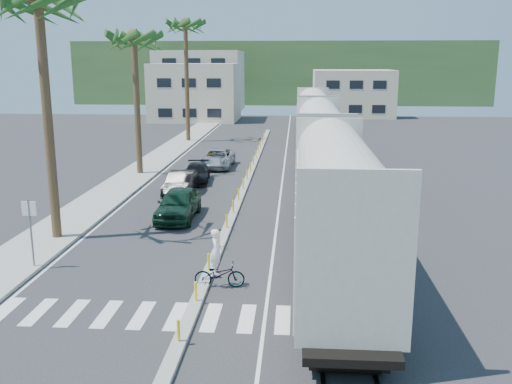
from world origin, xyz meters
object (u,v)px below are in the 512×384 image
at_px(car_lead, 178,204).
at_px(car_second, 181,183).
at_px(cyclist, 219,269).
at_px(street_sign, 30,223).

relative_size(car_lead, car_second, 1.08).
distance_m(car_lead, car_second, 5.80).
relative_size(car_second, cyclist, 1.98).
height_order(car_lead, cyclist, cyclist).
xyz_separation_m(car_lead, cyclist, (3.49, -9.38, -0.10)).
bearing_deg(car_second, car_lead, -78.82).
bearing_deg(car_second, cyclist, -72.22).
distance_m(street_sign, car_second, 14.22).
distance_m(car_second, cyclist, 15.74).
height_order(street_sign, car_lead, street_sign).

